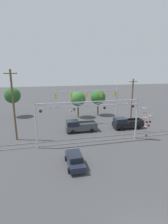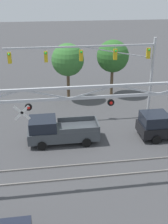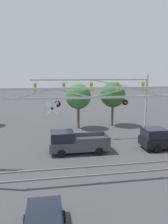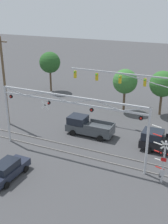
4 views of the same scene
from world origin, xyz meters
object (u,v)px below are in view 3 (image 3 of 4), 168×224
background_tree_far_right_verge (78,96)px  crossing_gantry (92,112)px  pickup_truck_following (166,139)px  pickup_truck_lead (75,142)px  background_tree_far_left_verge (113,95)px  traffic_signal_span (114,92)px

background_tree_far_right_verge → crossing_gantry: bearing=-94.5°
crossing_gantry → pickup_truck_following: crossing_gantry is taller
pickup_truck_lead → background_tree_far_left_verge: bearing=56.2°
crossing_gantry → pickup_truck_lead: 6.31m
traffic_signal_span → pickup_truck_following: 7.25m
pickup_truck_following → crossing_gantry: bearing=-150.0°
pickup_truck_lead → background_tree_far_right_verge: 9.56m
traffic_signal_span → background_tree_far_right_verge: size_ratio=2.19×
background_tree_far_left_verge → background_tree_far_right_verge: background_tree_far_left_verge is taller
background_tree_far_left_verge → pickup_truck_following: bearing=-77.0°
pickup_truck_lead → crossing_gantry: bearing=-84.8°
pickup_truck_following → background_tree_far_right_verge: background_tree_far_right_verge is taller
pickup_truck_lead → background_tree_far_right_verge: background_tree_far_right_verge is taller
crossing_gantry → pickup_truck_following: (8.24, 4.76, -3.67)m
traffic_signal_span → background_tree_far_right_verge: (-3.27, 4.67, -0.87)m
pickup_truck_lead → pickup_truck_following: size_ratio=0.99×
traffic_signal_span → pickup_truck_lead: bearing=-139.2°
traffic_signal_span → background_tree_far_right_verge: bearing=125.0°
pickup_truck_following → background_tree_far_left_verge: background_tree_far_left_verge is taller
traffic_signal_span → crossing_gantry: bearing=-115.2°
crossing_gantry → background_tree_far_left_verge: bearing=68.0°
pickup_truck_following → background_tree_far_left_verge: (-2.29, 9.93, 3.29)m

